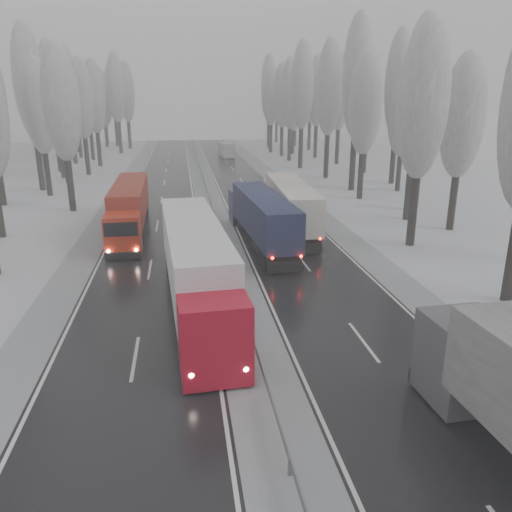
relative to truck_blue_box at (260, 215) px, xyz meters
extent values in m
cube|color=black|center=(2.25, 1.04, -2.35)|extent=(7.50, 200.00, 0.03)
cube|color=black|center=(-8.25, 1.04, -2.35)|extent=(7.50, 200.00, 0.03)
cube|color=#9EA1A6|center=(-3.00, 1.04, -2.35)|extent=(3.00, 200.00, 0.04)
cube|color=#9EA1A6|center=(7.20, 1.04, -2.35)|extent=(2.40, 200.00, 0.04)
cube|color=#9EA1A6|center=(-13.20, 1.04, -2.35)|extent=(2.40, 200.00, 0.04)
cube|color=slate|center=(-3.00, 1.04, -1.77)|extent=(0.06, 200.00, 0.32)
cube|color=slate|center=(-3.00, -0.96, -2.07)|extent=(0.12, 0.12, 0.60)
cube|color=slate|center=(-3.00, 31.04, -2.07)|extent=(0.12, 0.12, 0.60)
cylinder|color=black|center=(11.51, -1.93, 0.44)|extent=(0.68, 0.68, 5.62)
ellipsoid|color=gray|center=(11.51, -1.93, 8.47)|extent=(3.60, 3.60, 11.48)
cylinder|color=black|center=(17.02, 2.07, 0.10)|extent=(0.64, 0.64, 4.94)
ellipsoid|color=gray|center=(17.02, 2.07, 7.16)|extent=(3.60, 3.60, 10.09)
cylinder|color=black|center=(14.89, 6.21, 0.30)|extent=(0.66, 0.66, 5.32)
ellipsoid|color=gray|center=(14.89, 6.21, 7.90)|extent=(3.60, 3.60, 10.88)
cylinder|color=black|center=(17.12, 10.21, 0.79)|extent=(0.72, 0.72, 6.31)
ellipsoid|color=gray|center=(17.12, 10.21, 9.81)|extent=(3.60, 3.60, 12.90)
cylinder|color=black|center=(14.02, 16.64, 0.32)|extent=(0.67, 0.67, 5.38)
ellipsoid|color=gray|center=(14.02, 16.64, 8.00)|extent=(3.60, 3.60, 10.98)
cylinder|color=black|center=(20.31, 20.64, -0.07)|extent=(0.62, 0.62, 4.59)
ellipsoid|color=gray|center=(20.31, 20.64, 6.49)|extent=(3.60, 3.60, 9.39)
cylinder|color=black|center=(14.90, 22.06, 1.11)|extent=(0.76, 0.76, 6.95)
ellipsoid|color=gray|center=(14.90, 22.06, 11.03)|extent=(3.60, 3.60, 14.19)
cylinder|color=black|center=(21.81, 26.06, 0.93)|extent=(0.74, 0.74, 6.59)
ellipsoid|color=gray|center=(21.81, 26.06, 10.34)|extent=(3.60, 3.60, 13.46)
cylinder|color=black|center=(14.56, 32.31, 0.82)|extent=(0.72, 0.72, 6.37)
ellipsoid|color=gray|center=(14.56, 32.31, 9.91)|extent=(3.60, 3.60, 13.01)
cylinder|color=black|center=(21.71, 36.31, 0.62)|extent=(0.70, 0.70, 5.97)
ellipsoid|color=gray|center=(21.71, 36.31, 9.15)|extent=(3.60, 3.60, 12.20)
cylinder|color=black|center=(13.34, 42.99, 0.96)|extent=(0.74, 0.74, 6.65)
ellipsoid|color=gray|center=(13.34, 42.99, 10.46)|extent=(3.60, 3.60, 13.59)
cylinder|color=black|center=(20.71, 46.99, 0.70)|extent=(0.71, 0.71, 6.14)
ellipsoid|color=gray|center=(20.71, 46.99, 9.47)|extent=(3.60, 3.60, 12.54)
cylinder|color=black|center=(13.56, 52.74, 0.66)|extent=(0.71, 0.71, 6.05)
ellipsoid|color=gray|center=(13.56, 52.74, 9.31)|extent=(3.60, 3.60, 12.37)
cylinder|color=black|center=(19.48, 56.74, 0.78)|extent=(0.72, 0.72, 6.30)
ellipsoid|color=gray|center=(19.48, 56.74, 9.78)|extent=(3.60, 3.60, 12.87)
cylinder|color=black|center=(13.63, 60.25, 0.57)|extent=(0.70, 0.70, 5.88)
ellipsoid|color=gray|center=(13.63, 60.25, 8.96)|extent=(3.60, 3.60, 12.00)
cylinder|color=black|center=(16.77, 64.25, 0.06)|extent=(0.64, 0.64, 4.86)
ellipsoid|color=gray|center=(16.77, 64.25, 7.00)|extent=(3.60, 3.60, 9.92)
cylinder|color=black|center=(12.73, 67.36, 0.62)|extent=(0.70, 0.70, 5.98)
ellipsoid|color=gray|center=(12.73, 67.36, 9.16)|extent=(3.60, 3.60, 12.21)
cylinder|color=black|center=(21.94, 71.36, 0.73)|extent=(0.71, 0.71, 6.19)
ellipsoid|color=gray|center=(21.94, 71.36, 9.57)|extent=(3.60, 3.60, 12.64)
cylinder|color=black|center=(14.03, 77.20, 1.06)|extent=(0.75, 0.75, 6.86)
ellipsoid|color=gray|center=(14.03, 77.20, 10.86)|extent=(3.60, 3.60, 14.01)
cylinder|color=black|center=(21.02, 81.20, 0.41)|extent=(0.68, 0.68, 5.55)
ellipsoid|color=gray|center=(21.02, 81.20, 8.33)|extent=(3.60, 3.60, 11.33)
cylinder|color=black|center=(15.73, 87.77, 0.68)|extent=(0.71, 0.71, 6.09)
ellipsoid|color=gray|center=(15.73, 87.77, 9.38)|extent=(3.60, 3.60, 12.45)
cylinder|color=black|center=(18.55, 91.77, 0.38)|extent=(0.67, 0.67, 5.49)
ellipsoid|color=gray|center=(18.55, 91.77, 8.22)|extent=(3.60, 3.60, 11.21)
cylinder|color=black|center=(-16.95, 14.77, 0.35)|extent=(0.67, 0.67, 5.44)
ellipsoid|color=gray|center=(-16.95, 14.77, 8.12)|extent=(3.60, 3.60, 11.11)
cylinder|color=black|center=(-24.85, 18.77, 0.49)|extent=(0.69, 0.69, 5.72)
cylinder|color=black|center=(-21.26, 23.76, 0.25)|extent=(0.66, 0.66, 5.23)
ellipsoid|color=gray|center=(-21.26, 23.76, 7.71)|extent=(3.60, 3.60, 10.68)
cylinder|color=black|center=(-23.05, 27.76, 0.93)|extent=(0.74, 0.74, 6.60)
ellipsoid|color=gray|center=(-23.05, 27.76, 10.37)|extent=(3.60, 3.60, 13.49)
cylinder|color=black|center=(-21.16, 33.39, 0.21)|extent=(0.65, 0.65, 5.16)
ellipsoid|color=gray|center=(-21.16, 33.39, 7.59)|extent=(3.60, 3.60, 10.54)
cylinder|color=black|center=(-22.55, 37.39, 0.53)|extent=(0.69, 0.69, 5.79)
ellipsoid|color=gray|center=(-22.55, 37.39, 8.81)|extent=(3.60, 3.60, 11.84)
cylinder|color=black|center=(-19.58, 40.15, 0.46)|extent=(0.68, 0.68, 5.64)
ellipsoid|color=gray|center=(-19.58, 40.15, 8.52)|extent=(3.60, 3.60, 11.53)
cylinder|color=black|center=(-24.42, 44.15, 0.91)|extent=(0.73, 0.73, 6.56)
ellipsoid|color=gray|center=(-24.42, 44.15, 10.28)|extent=(3.60, 3.60, 13.40)
cylinder|color=black|center=(-19.33, 50.23, 0.53)|extent=(0.69, 0.69, 5.79)
ellipsoid|color=gray|center=(-19.33, 50.23, 8.81)|extent=(3.60, 3.60, 11.84)
cylinder|color=black|center=(-24.09, 54.23, 0.96)|extent=(0.74, 0.74, 6.65)
ellipsoid|color=gray|center=(-24.09, 54.23, 10.45)|extent=(3.60, 3.60, 13.58)
cylinder|color=black|center=(-21.93, 59.58, 0.19)|extent=(0.65, 0.65, 5.12)
ellipsoid|color=gray|center=(-21.93, 59.58, 7.51)|extent=(3.60, 3.60, 10.46)
cylinder|color=black|center=(-24.82, 63.58, 0.55)|extent=(0.69, 0.69, 5.84)
ellipsoid|color=gray|center=(-24.82, 63.58, 8.89)|extent=(3.60, 3.60, 11.92)
cylinder|color=black|center=(-18.07, 70.37, 0.97)|extent=(0.74, 0.74, 6.67)
ellipsoid|color=gray|center=(-18.07, 70.37, 10.50)|extent=(3.60, 3.60, 13.63)
cylinder|color=black|center=(-27.20, 74.37, 0.79)|extent=(0.72, 0.72, 6.31)
ellipsoid|color=gray|center=(-27.20, 74.37, 9.79)|extent=(3.60, 3.60, 12.88)
cylinder|color=black|center=(-17.05, 79.76, 0.78)|extent=(0.72, 0.72, 6.29)
ellipsoid|color=gray|center=(-17.05, 79.76, 9.76)|extent=(3.60, 3.60, 12.84)
cylinder|color=black|center=(-22.66, 83.76, 0.06)|extent=(0.64, 0.64, 4.86)
ellipsoid|color=gray|center=(-22.66, 83.76, 7.00)|extent=(3.60, 3.60, 9.92)
cylinder|color=black|center=(-20.56, 86.35, 0.95)|extent=(0.74, 0.74, 6.63)
ellipsoid|color=gray|center=(-20.56, 86.35, 10.42)|extent=(3.60, 3.60, 13.54)
cylinder|color=black|center=(-23.33, 90.35, 0.53)|extent=(0.69, 0.69, 5.79)
ellipsoid|color=gray|center=(-23.33, 90.35, 8.79)|extent=(3.60, 3.60, 11.82)
cube|color=#4B4A4F|center=(4.12, -21.57, -0.60)|extent=(2.81, 2.91, 3.21)
cube|color=black|center=(4.05, -20.24, 0.15)|extent=(2.46, 0.23, 1.07)
cube|color=black|center=(4.05, -20.13, -1.89)|extent=(2.68, 0.29, 0.53)
cylinder|color=black|center=(3.04, -22.48, -1.81)|extent=(0.43, 1.13, 1.11)
cylinder|color=black|center=(5.28, -22.37, -1.81)|extent=(0.43, 1.13, 1.11)
sphere|color=white|center=(3.03, -20.15, -1.46)|extent=(0.24, 0.24, 0.24)
sphere|color=white|center=(5.06, -20.05, -1.46)|extent=(0.24, 0.24, 0.24)
cube|color=#211E4C|center=(-0.42, 6.61, -0.73)|extent=(2.63, 2.72, 2.97)
cube|color=black|center=(-0.50, 7.84, -0.04)|extent=(2.28, 0.24, 0.99)
cube|color=black|center=(-0.50, 7.94, -1.92)|extent=(2.48, 0.30, 0.49)
cube|color=#141A37|center=(0.07, -1.09, 0.30)|extent=(3.33, 12.99, 2.77)
cube|color=black|center=(0.48, -7.56, -1.82)|extent=(2.28, 0.26, 0.45)
cube|color=black|center=(0.29, -4.64, -1.62)|extent=(2.52, 5.57, 0.45)
cube|color=black|center=(0.44, -7.01, -2.02)|extent=(2.27, 0.20, 0.59)
cylinder|color=black|center=(-1.40, 5.75, -1.85)|extent=(0.41, 1.05, 1.03)
cylinder|color=black|center=(0.67, 5.89, -1.85)|extent=(0.41, 1.05, 1.03)
cylinder|color=black|center=(-0.72, -5.10, -1.85)|extent=(0.41, 1.05, 1.03)
cylinder|color=black|center=(1.36, -4.97, -1.85)|extent=(0.41, 1.05, 1.03)
cylinder|color=black|center=(-0.64, -6.39, -1.85)|extent=(0.41, 1.05, 1.03)
cylinder|color=black|center=(1.44, -6.26, -1.85)|extent=(0.41, 1.05, 1.03)
sphere|color=#FF0C05|center=(-0.46, -7.68, -1.03)|extent=(0.20, 0.20, 0.20)
sphere|color=#FF0C05|center=(1.42, -7.57, -1.03)|extent=(0.20, 0.20, 0.20)
sphere|color=white|center=(-1.44, 7.91, -1.53)|extent=(0.22, 0.22, 0.22)
sphere|color=white|center=(0.43, 8.03, -1.53)|extent=(0.22, 0.22, 0.22)
cube|color=beige|center=(3.38, 10.68, -0.68)|extent=(2.68, 2.78, 3.07)
cube|color=black|center=(3.44, 11.96, 0.04)|extent=(2.36, 0.21, 1.02)
cube|color=black|center=(3.44, 12.07, -1.91)|extent=(2.57, 0.27, 0.51)
cube|color=beige|center=(3.02, 2.70, 0.40)|extent=(3.21, 13.43, 2.87)
cube|color=black|center=(2.72, -4.01, -1.80)|extent=(2.36, 0.23, 0.46)
cube|color=black|center=(2.86, -0.99, -1.60)|extent=(2.50, 5.73, 0.46)
cube|color=black|center=(2.75, -3.45, -2.01)|extent=(2.36, 0.17, 0.61)
cylinder|color=black|center=(2.27, 9.91, -1.83)|extent=(0.41, 1.08, 1.07)
cylinder|color=black|center=(4.42, 9.82, -1.83)|extent=(0.41, 1.08, 1.07)
cylinder|color=black|center=(1.76, -1.35, -1.83)|extent=(0.41, 1.08, 1.07)
cylinder|color=black|center=(3.91, -1.45, -1.83)|extent=(0.41, 1.08, 1.07)
cylinder|color=black|center=(1.70, -2.68, -1.83)|extent=(0.41, 1.08, 1.07)
cylinder|color=black|center=(3.85, -2.78, -1.83)|extent=(0.41, 1.08, 1.07)
sphere|color=#FF0C05|center=(1.74, -4.04, -0.98)|extent=(0.20, 0.20, 0.20)
sphere|color=#FF0C05|center=(3.69, -4.12, -0.98)|extent=(0.20, 0.20, 0.20)
sphere|color=white|center=(2.47, 12.14, -1.50)|extent=(0.23, 0.23, 0.23)
sphere|color=white|center=(4.41, 12.05, -1.50)|extent=(0.23, 0.23, 0.23)
cube|color=#A6A7AC|center=(2.83, 59.17, -0.89)|extent=(2.57, 6.02, 2.56)
cube|color=#606060|center=(2.64, 62.71, -1.14)|extent=(2.35, 1.89, 2.26)
cylinder|color=black|center=(1.70, 61.87, -1.92)|extent=(0.34, 0.90, 0.89)
cylinder|color=black|center=(3.66, 61.97, -1.92)|extent=(0.34, 0.90, 0.89)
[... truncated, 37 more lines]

